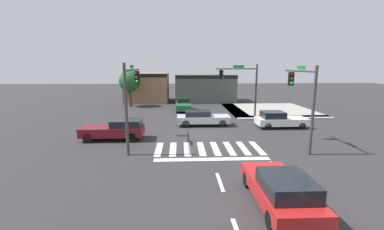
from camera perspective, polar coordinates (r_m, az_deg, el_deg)
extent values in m
plane|color=#302D30|center=(21.56, 2.33, -3.66)|extent=(120.00, 120.00, 0.00)
cube|color=silver|center=(17.22, -7.33, -7.47)|extent=(0.42, 2.89, 0.01)
cube|color=silver|center=(17.17, -4.20, -7.47)|extent=(0.42, 2.89, 0.01)
cube|color=silver|center=(17.17, -1.06, -7.44)|extent=(0.42, 2.89, 0.01)
cube|color=silver|center=(17.22, 2.07, -7.39)|extent=(0.42, 2.89, 0.01)
cube|color=silver|center=(17.32, 5.18, -7.33)|extent=(0.42, 2.89, 0.01)
cube|color=silver|center=(17.46, 8.23, -7.24)|extent=(0.42, 2.89, 0.01)
cube|color=silver|center=(17.66, 11.23, -7.13)|extent=(0.42, 2.89, 0.01)
cube|color=silver|center=(17.90, 14.15, -7.00)|extent=(0.42, 2.89, 0.01)
cube|color=white|center=(15.38, 4.45, -9.67)|extent=(6.80, 0.50, 0.01)
cube|color=white|center=(12.64, 6.17, -14.39)|extent=(0.16, 2.00, 0.01)
cylinder|color=yellow|center=(13.34, 14.27, -13.30)|extent=(1.15, 1.15, 0.01)
cylinder|color=white|center=(13.27, 13.18, -13.36)|extent=(0.18, 0.18, 0.00)
cylinder|color=white|center=(13.41, 15.36, -13.20)|extent=(0.18, 0.18, 0.00)
cube|color=white|center=(13.34, 14.27, -13.28)|extent=(0.52, 0.05, 0.00)
cube|color=#9E998E|center=(28.66, 19.62, -0.51)|extent=(10.00, 1.60, 0.15)
cube|color=#9E998E|center=(31.95, 9.38, 1.08)|extent=(1.60, 10.00, 0.15)
cube|color=#9E998E|center=(33.08, 16.51, 1.10)|extent=(10.00, 10.00, 0.15)
cube|color=#93704C|center=(40.35, -9.80, 6.02)|extent=(6.35, 6.21, 4.29)
cube|color=black|center=(37.36, -10.44, 8.54)|extent=(6.35, 0.50, 0.50)
cube|color=#4C564C|center=(39.78, 2.83, 5.95)|extent=(8.91, 5.32, 4.09)
cube|color=black|center=(37.23, 3.22, 8.38)|extent=(8.91, 0.50, 0.50)
cylinder|color=#383A3D|center=(17.04, 25.10, 0.74)|extent=(0.18, 0.18, 5.40)
cylinder|color=#383A3D|center=(18.80, 22.57, 8.94)|extent=(0.12, 4.38, 0.12)
cube|color=black|center=(19.93, 20.97, 7.45)|extent=(0.32, 0.32, 0.95)
sphere|color=#470A0A|center=(19.76, 21.22, 8.27)|extent=(0.22, 0.22, 0.22)
sphere|color=#4C330C|center=(19.77, 21.16, 7.42)|extent=(0.22, 0.22, 0.22)
sphere|color=#1ED833|center=(19.79, 21.11, 6.56)|extent=(0.22, 0.22, 0.22)
cube|color=#197233|center=(18.60, 22.90, 9.59)|extent=(0.03, 1.10, 0.24)
cylinder|color=#383A3D|center=(27.42, 13.90, 5.02)|extent=(0.18, 0.18, 5.55)
cylinder|color=#383A3D|center=(26.78, 9.78, 10.00)|extent=(4.17, 0.12, 0.12)
cube|color=black|center=(26.50, 6.38, 8.84)|extent=(0.32, 0.32, 0.95)
sphere|color=#470A0A|center=(26.52, 6.77, 9.47)|extent=(0.22, 0.22, 0.22)
sphere|color=#4C330C|center=(26.53, 6.75, 8.83)|extent=(0.22, 0.22, 0.22)
sphere|color=#1ED833|center=(26.54, 6.74, 8.20)|extent=(0.22, 0.22, 0.22)
cube|color=#197233|center=(26.82, 10.23, 10.46)|extent=(1.10, 0.03, 0.24)
cylinder|color=#383A3D|center=(15.84, -14.30, 1.00)|extent=(0.18, 0.18, 5.54)
cylinder|color=#383A3D|center=(18.30, -12.93, 9.64)|extent=(0.12, 5.45, 0.12)
cube|color=black|center=(20.01, -11.99, 8.10)|extent=(0.32, 0.32, 0.95)
sphere|color=#470A0A|center=(19.83, -12.11, 8.93)|extent=(0.22, 0.22, 0.22)
sphere|color=#4C330C|center=(19.84, -12.07, 8.08)|extent=(0.22, 0.22, 0.22)
sphere|color=#1ED833|center=(19.85, -12.04, 7.23)|extent=(0.22, 0.22, 0.22)
cube|color=#197233|center=(18.03, -13.11, 10.32)|extent=(0.03, 1.10, 0.24)
cube|color=#B7BABF|center=(23.63, 2.51, -0.88)|extent=(4.77, 1.87, 0.59)
cube|color=black|center=(23.49, 1.23, 0.38)|extent=(2.23, 1.64, 0.48)
cylinder|color=black|center=(24.68, 6.09, -1.05)|extent=(0.69, 0.22, 0.69)
cylinder|color=black|center=(23.09, 6.71, -1.88)|extent=(0.69, 0.22, 0.69)
cylinder|color=black|center=(24.40, -1.46, -1.13)|extent=(0.69, 0.22, 0.69)
cylinder|color=black|center=(22.79, -1.38, -1.98)|extent=(0.69, 0.22, 0.69)
cube|color=red|center=(11.05, 18.59, -15.47)|extent=(1.91, 4.63, 0.58)
cube|color=black|center=(10.24, 20.19, -14.21)|extent=(1.68, 2.15, 0.57)
cylinder|color=black|center=(12.27, 12.01, -13.74)|extent=(0.22, 0.65, 0.65)
cylinder|color=black|center=(12.78, 19.55, -13.11)|extent=(0.22, 0.65, 0.65)
cylinder|color=black|center=(9.61, 17.05, -21.35)|extent=(0.22, 0.65, 0.65)
cylinder|color=black|center=(10.27, 26.53, -19.85)|extent=(0.22, 0.65, 0.65)
cube|color=maroon|center=(19.99, -17.09, -3.36)|extent=(4.48, 1.86, 0.66)
cube|color=black|center=(19.63, -14.24, -1.73)|extent=(2.17, 1.64, 0.50)
cylinder|color=black|center=(19.75, -21.92, -4.73)|extent=(0.72, 0.22, 0.72)
cylinder|color=black|center=(21.25, -20.49, -3.57)|extent=(0.72, 0.22, 0.72)
cylinder|color=black|center=(18.96, -13.17, -4.84)|extent=(0.72, 0.22, 0.72)
cylinder|color=black|center=(20.52, -12.35, -3.62)|extent=(0.72, 0.22, 0.72)
cube|color=white|center=(24.17, 19.07, -1.27)|extent=(4.34, 1.91, 0.60)
cube|color=black|center=(23.78, 17.39, 0.07)|extent=(1.88, 1.68, 0.56)
cylinder|color=black|center=(25.56, 21.42, -1.42)|extent=(0.61, 0.22, 0.61)
cylinder|color=black|center=(24.06, 23.04, -2.25)|extent=(0.61, 0.22, 0.61)
cylinder|color=black|center=(24.51, 15.10, -1.54)|extent=(0.61, 0.22, 0.61)
cylinder|color=black|center=(22.94, 16.37, -2.43)|extent=(0.61, 0.22, 0.61)
cube|color=#1E6638|center=(31.23, -1.90, 1.99)|extent=(1.71, 4.14, 0.64)
cube|color=black|center=(32.11, -1.93, 3.26)|extent=(1.51, 1.79, 0.50)
cylinder|color=black|center=(29.90, -0.43, 1.05)|extent=(0.22, 0.66, 0.66)
cylinder|color=black|center=(29.88, -3.29, 1.03)|extent=(0.22, 0.66, 0.66)
cylinder|color=black|center=(32.68, -0.62, 1.89)|extent=(0.22, 0.66, 0.66)
cylinder|color=black|center=(32.66, -3.24, 1.86)|extent=(0.22, 0.66, 0.66)
cylinder|color=#4C3823|center=(35.66, -13.44, 4.07)|extent=(0.36, 0.36, 2.80)
sphere|color=#235628|center=(35.49, -13.58, 7.28)|extent=(2.82, 2.82, 2.82)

